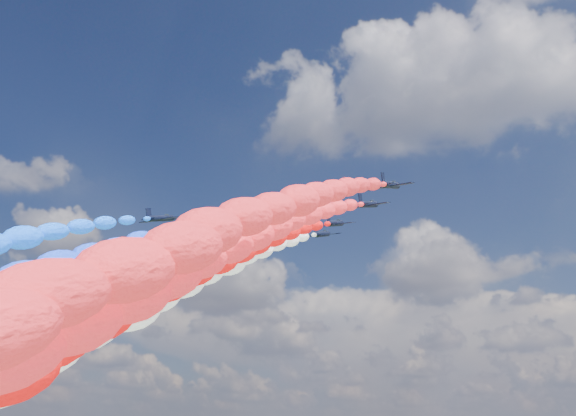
% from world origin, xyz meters
% --- Properties ---
extents(jet_0, '(9.61, 12.89, 6.22)m').
position_xyz_m(jet_0, '(-26.24, -6.72, 102.14)').
color(jet_0, black).
extents(jet_1, '(9.77, 13.01, 6.22)m').
position_xyz_m(jet_1, '(-16.11, 4.74, 102.14)').
color(jet_1, black).
extents(trail_1, '(6.69, 93.48, 46.12)m').
position_xyz_m(trail_1, '(-16.11, -43.66, 80.89)').
color(trail_1, blue).
extents(jet_2, '(10.01, 13.18, 6.22)m').
position_xyz_m(jet_2, '(-7.10, 11.52, 102.14)').
color(jet_2, black).
extents(trail_2, '(6.69, 93.48, 46.12)m').
position_xyz_m(trail_2, '(-7.10, -36.88, 80.89)').
color(trail_2, blue).
extents(jet_3, '(9.43, 12.77, 6.22)m').
position_xyz_m(jet_3, '(-1.02, 9.49, 102.14)').
color(jet_3, black).
extents(trail_3, '(6.69, 93.48, 46.12)m').
position_xyz_m(trail_3, '(-1.02, -38.91, 80.89)').
color(trail_3, white).
extents(jet_4, '(9.73, 12.98, 6.22)m').
position_xyz_m(jet_4, '(1.71, 19.77, 102.14)').
color(jet_4, black).
extents(trail_4, '(6.69, 93.48, 46.12)m').
position_xyz_m(trail_4, '(1.71, -28.63, 80.89)').
color(trail_4, white).
extents(jet_5, '(9.39, 12.74, 6.22)m').
position_xyz_m(jet_5, '(7.69, 13.12, 102.14)').
color(jet_5, black).
extents(trail_5, '(6.69, 93.48, 46.12)m').
position_xyz_m(trail_5, '(7.69, -35.28, 80.89)').
color(trail_5, red).
extents(jet_6, '(9.96, 13.15, 6.22)m').
position_xyz_m(jet_6, '(18.78, 3.60, 102.14)').
color(jet_6, black).
extents(trail_6, '(6.69, 93.48, 46.12)m').
position_xyz_m(trail_6, '(18.78, -44.80, 80.89)').
color(trail_6, '#FA2631').
extents(jet_7, '(9.64, 12.92, 6.22)m').
position_xyz_m(jet_7, '(26.37, -5.56, 102.14)').
color(jet_7, black).
extents(trail_7, '(6.69, 93.48, 46.12)m').
position_xyz_m(trail_7, '(26.37, -53.96, 80.89)').
color(trail_7, red).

